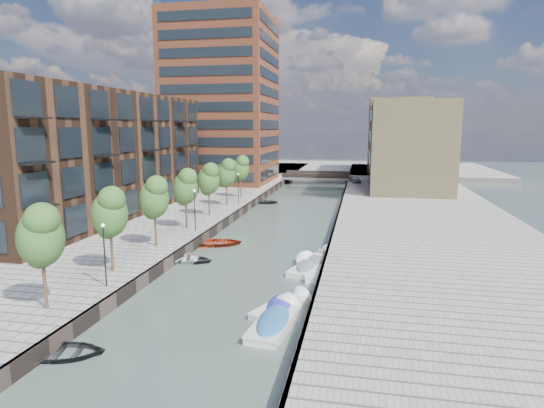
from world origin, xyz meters
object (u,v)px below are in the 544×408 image
(tree_1, at_px, (109,211))
(car, at_px, (355,179))
(sloop_2, at_px, (218,245))
(sloop_4, at_px, (264,203))
(tree_2, at_px, (154,196))
(motorboat_0, at_px, (276,321))
(sloop_0, at_px, (63,356))
(tree_3, at_px, (185,186))
(motorboat_3, at_px, (284,306))
(bridge, at_px, (317,177))
(sloop_1, at_px, (188,262))
(motorboat_1, at_px, (320,259))
(tree_0, at_px, (40,234))
(tree_6, at_px, (241,168))
(motorboat_2, at_px, (310,269))
(tree_4, at_px, (209,178))
(sloop_3, at_px, (188,262))
(tree_5, at_px, (226,172))
(motorboat_4, at_px, (308,267))

(tree_1, height_order, car, tree_1)
(sloop_2, bearing_deg, sloop_4, -15.15)
(tree_2, height_order, car, tree_2)
(motorboat_0, bearing_deg, sloop_0, -149.76)
(tree_3, relative_size, motorboat_3, 1.21)
(tree_3, bearing_deg, motorboat_0, -55.43)
(bridge, distance_m, sloop_0, 71.22)
(sloop_0, bearing_deg, motorboat_0, -73.88)
(bridge, relative_size, sloop_1, 3.00)
(motorboat_1, bearing_deg, sloop_2, 161.95)
(tree_0, distance_m, motorboat_1, 21.52)
(bridge, height_order, sloop_1, bridge)
(tree_6, height_order, motorboat_2, tree_6)
(motorboat_2, bearing_deg, motorboat_1, 77.92)
(bridge, xyz_separation_m, tree_4, (-8.50, -40.00, 3.92))
(sloop_4, bearing_deg, sloop_3, 179.75)
(tree_5, relative_size, motorboat_4, 1.25)
(tree_5, bearing_deg, motorboat_2, -58.63)
(sloop_4, bearing_deg, bridge, -12.23)
(sloop_0, xyz_separation_m, motorboat_3, (9.63, 7.89, 0.19))
(tree_0, height_order, sloop_0, tree_0)
(motorboat_1, xyz_separation_m, motorboat_4, (-0.77, -2.47, -0.03))
(motorboat_1, bearing_deg, tree_6, 117.91)
(tree_1, xyz_separation_m, car, (16.08, 56.10, -3.67))
(tree_5, bearing_deg, tree_0, -90.00)
(tree_1, bearing_deg, car, 74.00)
(motorboat_0, bearing_deg, car, 86.79)
(tree_2, xyz_separation_m, sloop_4, (3.21, 29.18, -5.31))
(motorboat_2, bearing_deg, tree_5, 121.37)
(tree_4, relative_size, car, 1.59)
(sloop_4, relative_size, motorboat_1, 0.77)
(motorboat_2, bearing_deg, tree_6, 114.85)
(tree_3, height_order, motorboat_3, tree_3)
(tree_4, bearing_deg, sloop_2, -66.72)
(tree_4, height_order, sloop_0, tree_4)
(tree_3, relative_size, sloop_4, 1.43)
(bridge, relative_size, motorboat_3, 2.64)
(tree_2, xyz_separation_m, tree_5, (0.00, 21.00, 0.00))
(sloop_0, bearing_deg, tree_3, -6.75)
(tree_2, relative_size, motorboat_1, 1.10)
(motorboat_3, bearing_deg, sloop_2, 122.26)
(tree_4, xyz_separation_m, sloop_4, (3.21, 15.18, -5.31))
(sloop_3, distance_m, motorboat_1, 11.12)
(tree_1, xyz_separation_m, motorboat_2, (13.48, 5.89, -5.21))
(bridge, height_order, tree_4, tree_4)
(tree_6, bearing_deg, motorboat_2, -65.15)
(bridge, relative_size, sloop_4, 3.13)
(bridge, height_order, motorboat_2, bridge)
(tree_1, bearing_deg, sloop_0, -72.78)
(tree_2, distance_m, motorboat_4, 14.26)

